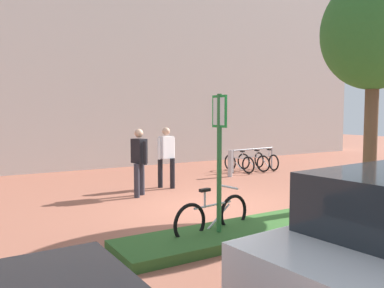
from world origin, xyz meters
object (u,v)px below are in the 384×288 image
at_px(tree_sidewalk, 374,34).
at_px(bike_rack_cluster, 253,161).
at_px(person_shirt_blue, 166,153).
at_px(bike_at_sign, 213,217).
at_px(bollard_steel, 230,163).
at_px(person_suited_navy, 139,158).
at_px(parking_sign_post, 219,146).

xyz_separation_m(tree_sidewalk, bike_rack_cluster, (1.72, 5.90, -3.44)).
bearing_deg(person_shirt_blue, bike_at_sign, -107.44).
bearing_deg(bollard_steel, tree_sidewalk, -91.32).
bearing_deg(bike_rack_cluster, bike_at_sign, -135.00).
relative_size(tree_sidewalk, bollard_steel, 5.61).
relative_size(bike_rack_cluster, person_shirt_blue, 1.22).
bearing_deg(bike_rack_cluster, person_suited_navy, -159.77).
height_order(bike_at_sign, bike_rack_cluster, bike_at_sign).
relative_size(tree_sidewalk, person_suited_navy, 2.93).
xyz_separation_m(parking_sign_post, bike_rack_cluster, (5.75, 5.95, -1.23)).
distance_m(bike_at_sign, person_suited_navy, 3.76).
bearing_deg(bike_at_sign, tree_sidewalk, -2.90).
distance_m(person_suited_navy, person_shirt_blue, 1.28).
xyz_separation_m(parking_sign_post, person_shirt_blue, (1.41, 4.58, -0.60)).
relative_size(bike_rack_cluster, bollard_steel, 2.33).
bearing_deg(person_shirt_blue, parking_sign_post, -107.09).
bearing_deg(bollard_steel, bike_at_sign, -129.46).
xyz_separation_m(tree_sidewalk, person_suited_navy, (-3.73, 3.90, -2.80)).
relative_size(bike_at_sign, person_shirt_blue, 0.97).
bearing_deg(parking_sign_post, bike_rack_cluster, 45.97).
distance_m(tree_sidewalk, person_shirt_blue, 5.94).
xyz_separation_m(tree_sidewalk, parking_sign_post, (-4.03, -0.04, -2.21)).
distance_m(parking_sign_post, person_shirt_blue, 4.83).
height_order(parking_sign_post, bike_at_sign, parking_sign_post).
height_order(bollard_steel, person_shirt_blue, person_shirt_blue).
height_order(parking_sign_post, bike_rack_cluster, parking_sign_post).
distance_m(tree_sidewalk, bike_at_sign, 5.26).
xyz_separation_m(parking_sign_post, bike_at_sign, (0.05, 0.24, -1.23)).
relative_size(tree_sidewalk, parking_sign_post, 2.09).
bearing_deg(bike_at_sign, parking_sign_post, -100.71).
distance_m(bike_at_sign, bollard_steel, 6.46).
distance_m(bike_rack_cluster, person_suited_navy, 5.84).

